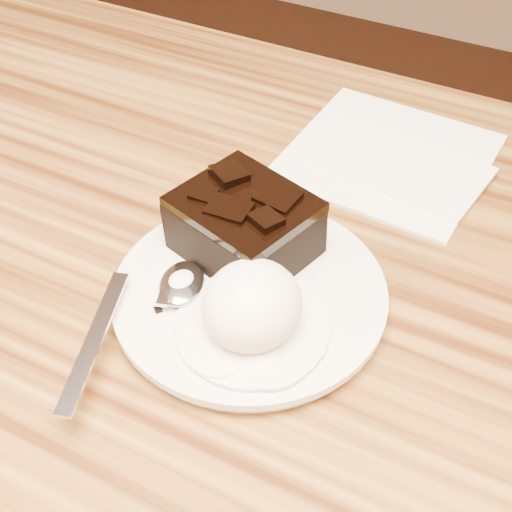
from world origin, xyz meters
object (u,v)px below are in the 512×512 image
at_px(spoon, 182,285).
at_px(napkin, 388,155).
at_px(brownie, 244,229).
at_px(plate, 250,297).
at_px(ice_cream_scoop, 252,305).

xyz_separation_m(spoon, napkin, (0.07, 0.24, -0.02)).
bearing_deg(brownie, plate, -57.29).
bearing_deg(napkin, ice_cream_scoop, -92.43).
height_order(brownie, spoon, brownie).
height_order(plate, napkin, plate).
relative_size(spoon, napkin, 1.05).
height_order(plate, brownie, brownie).
relative_size(plate, ice_cream_scoop, 2.82).
xyz_separation_m(brownie, ice_cream_scoop, (0.04, -0.06, 0.00)).
relative_size(plate, brownie, 2.16).
height_order(ice_cream_scoop, spoon, ice_cream_scoop).
bearing_deg(spoon, plate, 10.43).
bearing_deg(ice_cream_scoop, brownie, 121.72).
distance_m(brownie, napkin, 0.19).
relative_size(plate, napkin, 1.16).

